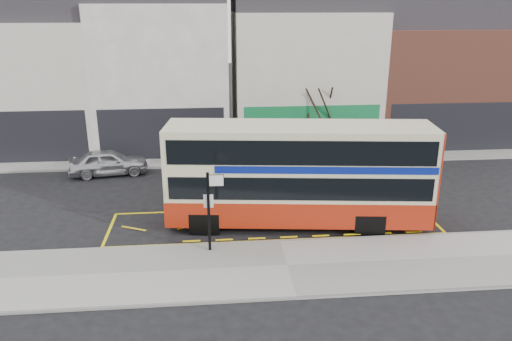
{
  "coord_description": "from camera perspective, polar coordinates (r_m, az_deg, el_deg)",
  "views": [
    {
      "loc": [
        -2.58,
        -18.02,
        9.2
      ],
      "look_at": [
        -0.74,
        2.0,
        2.31
      ],
      "focal_mm": 35.0,
      "sensor_mm": 36.0,
      "label": 1
    }
  ],
  "objects": [
    {
      "name": "pavement",
      "position": [
        18.35,
        3.59,
        -10.92
      ],
      "size": [
        40.0,
        4.0,
        0.15
      ],
      "primitive_type": "cube",
      "color": "#A49F9B",
      "rests_on": "ground"
    },
    {
      "name": "car_silver",
      "position": [
        28.7,
        -16.51,
        0.93
      ],
      "size": [
        4.39,
        2.28,
        1.43
      ],
      "primitive_type": "imported",
      "rotation": [
        0.0,
        0.0,
        1.72
      ],
      "color": "silver",
      "rests_on": "ground"
    },
    {
      "name": "car_grey",
      "position": [
        28.58,
        -5.26,
        1.39
      ],
      "size": [
        4.02,
        2.53,
        1.25
      ],
      "primitive_type": "imported",
      "rotation": [
        0.0,
        0.0,
        1.23
      ],
      "color": "#3B3F43",
      "rests_on": "ground"
    },
    {
      "name": "far_pavement",
      "position": [
        30.52,
        -0.16,
        1.54
      ],
      "size": [
        50.0,
        3.0,
        0.15
      ],
      "primitive_type": "cube",
      "color": "#A49F9B",
      "rests_on": "ground"
    },
    {
      "name": "double_decker_bus",
      "position": [
        20.94,
        4.98,
        -0.36
      ],
      "size": [
        11.2,
        3.76,
        4.39
      ],
      "rotation": [
        0.0,
        0.0,
        -0.11
      ],
      "color": "beige",
      "rests_on": "ground"
    },
    {
      "name": "kerb",
      "position": [
        20.03,
        2.76,
        -8.2
      ],
      "size": [
        40.0,
        0.15,
        0.15
      ],
      "primitive_type": "cube",
      "color": "gray",
      "rests_on": "ground"
    },
    {
      "name": "car_white",
      "position": [
        29.75,
        11.39,
        1.82
      ],
      "size": [
        4.52,
        2.14,
        1.27
      ],
      "primitive_type": "imported",
      "rotation": [
        0.0,
        0.0,
        1.49
      ],
      "color": "silver",
      "rests_on": "ground"
    },
    {
      "name": "terrace_right",
      "position": [
        36.58,
        19.49,
        10.61
      ],
      "size": [
        9.0,
        8.01,
        10.3
      ],
      "color": "#A05440",
      "rests_on": "ground"
    },
    {
      "name": "terrace_green_shop",
      "position": [
        33.81,
        5.26,
        11.84
      ],
      "size": [
        9.0,
        8.01,
        11.3
      ],
      "color": "silver",
      "rests_on": "ground"
    },
    {
      "name": "bus_stop_post",
      "position": [
        18.59,
        -5.25,
        -3.88
      ],
      "size": [
        0.77,
        0.13,
        3.12
      ],
      "rotation": [
        0.0,
        0.0,
        -0.01
      ],
      "color": "black",
      "rests_on": "pavement"
    },
    {
      "name": "ground",
      "position": [
        20.39,
        2.61,
        -7.91
      ],
      "size": [
        120.0,
        120.0,
        0.0
      ],
      "primitive_type": "plane",
      "color": "black",
      "rests_on": "ground"
    },
    {
      "name": "street_tree_right",
      "position": [
        30.5,
        7.18,
        8.58
      ],
      "size": [
        2.58,
        2.58,
        5.57
      ],
      "color": "black",
      "rests_on": "ground"
    },
    {
      "name": "terrace_far_left",
      "position": [
        35.04,
        -23.76,
        10.19
      ],
      "size": [
        8.0,
        8.01,
        10.8
      ],
      "color": "silver",
      "rests_on": "ground"
    },
    {
      "name": "terrace_left",
      "position": [
        33.36,
        -10.47,
        11.95
      ],
      "size": [
        8.0,
        8.01,
        11.8
      ],
      "color": "white",
      "rests_on": "ground"
    },
    {
      "name": "road_markings",
      "position": [
        21.81,
        2.04,
        -6.01
      ],
      "size": [
        14.0,
        3.4,
        0.01
      ],
      "primitive_type": null,
      "color": "#FFE90D",
      "rests_on": "ground"
    }
  ]
}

